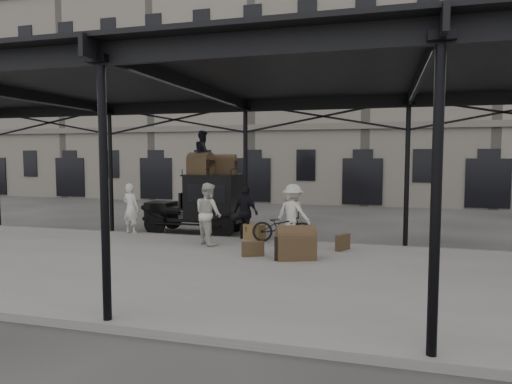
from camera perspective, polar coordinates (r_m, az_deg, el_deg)
ground at (r=13.24m, az=-3.86°, el=-7.85°), size 120.00×120.00×0.00m
platform at (r=11.40m, az=-7.26°, el=-9.52°), size 28.00×8.00×0.15m
canopy at (r=11.46m, az=-6.93°, el=13.34°), size 22.50×9.00×4.74m
building_frontage at (r=30.77m, az=7.58°, el=12.29°), size 64.00×8.00×14.00m
taxi at (r=16.61m, az=-6.31°, el=-1.13°), size 3.65×1.55×2.18m
porter_left at (r=16.43m, az=-15.38°, el=-1.98°), size 0.70×0.52×1.74m
porter_midleft at (r=13.90m, az=-5.97°, el=-2.70°), size 1.16×1.13×1.88m
porter_centre at (r=14.37m, az=4.46°, el=-2.76°), size 1.00×0.95×1.73m
porter_official at (r=14.73m, az=-1.27°, el=-2.57°), size 1.09×0.85×1.73m
porter_right at (r=14.33m, az=4.65°, el=-2.63°), size 1.33×1.04×1.80m
bicycle at (r=14.27m, az=3.29°, el=-4.31°), size 1.96×0.96×0.99m
porter_roof at (r=16.45m, az=-6.60°, el=4.94°), size 0.81×0.91×1.56m
steamer_trunk_roof_near at (r=16.34m, az=-6.94°, el=3.34°), size 0.99×0.75×0.65m
steamer_trunk_roof_far at (r=16.49m, az=-3.93°, el=3.29°), size 0.86×0.58×0.60m
steamer_trunk_platform at (r=12.01m, az=4.99°, el=-6.61°), size 1.16×0.93×0.74m
wicker_hamper at (r=14.74m, az=-0.20°, el=-4.98°), size 0.73×0.65×0.50m
suitcase_upright at (r=13.33m, az=10.80°, el=-6.18°), size 0.39×0.61×0.45m
suitcase_flat at (r=12.30m, az=-0.40°, el=-7.13°), size 0.61×0.39×0.40m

